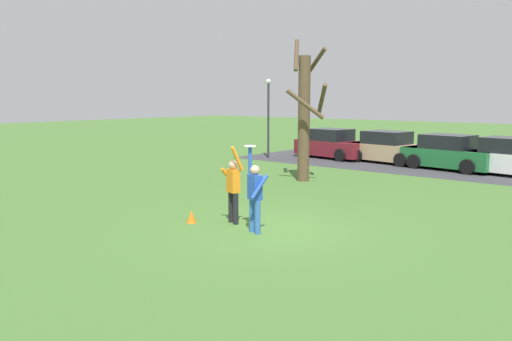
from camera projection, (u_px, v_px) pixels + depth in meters
The scene contains 11 objects.
ground_plane at pixel (269, 229), 12.47m from camera, with size 120.00×120.00×0.00m, color #426B2D.
person_catcher at pixel (255, 193), 12.02m from camera, with size 0.58×0.48×2.08m.
person_defender at pixel (233, 186), 12.95m from camera, with size 0.63×0.56×2.04m.
frisbee_disc at pixel (250, 146), 12.05m from camera, with size 0.28×0.28×0.02m, color white.
parked_car_maroon at pixel (332, 145), 27.31m from camera, with size 4.32×2.48×1.59m.
parked_car_tan at pixel (388, 148), 25.33m from camera, with size 4.32×2.48×1.59m.
parked_car_green at pixel (449, 154), 22.90m from camera, with size 4.32×2.48×1.59m.
parking_strip at pixel (480, 171), 22.30m from camera, with size 24.18×6.40×0.01m, color #38383D.
bare_tree_tall at pixel (305, 114), 19.43m from camera, with size 1.61×2.12×5.50m.
lamppost_by_lot at pixel (268, 110), 27.07m from camera, with size 0.28×0.28×4.26m.
field_cone_orange at pixel (191, 217), 13.12m from camera, with size 0.26×0.26×0.32m, color orange.
Camera 1 is at (7.53, -9.53, 3.23)m, focal length 35.20 mm.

